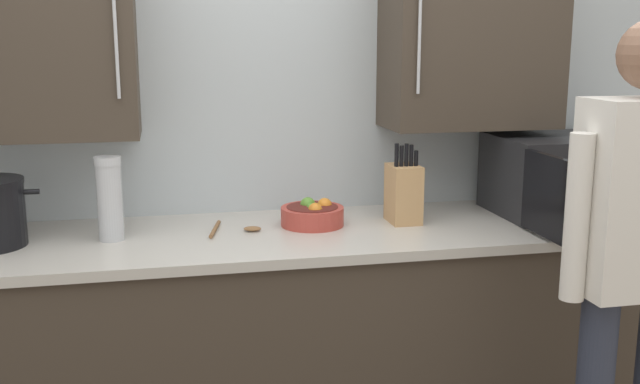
% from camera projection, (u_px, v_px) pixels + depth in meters
% --- Properties ---
extents(back_wall_tiled, '(4.03, 0.44, 2.73)m').
position_uv_depth(back_wall_tiled, '(262.00, 85.00, 2.89)').
color(back_wall_tiled, '#B2BCC1').
rests_on(back_wall_tiled, ground_plane).
extents(counter_unit, '(3.42, 0.70, 0.92)m').
position_uv_depth(counter_unit, '(278.00, 349.00, 2.76)').
color(counter_unit, '#3D3328').
rests_on(counter_unit, ground_plane).
extents(microwave_oven, '(0.61, 0.85, 0.31)m').
position_uv_depth(microwave_oven, '(564.00, 175.00, 2.91)').
color(microwave_oven, black).
rests_on(microwave_oven, counter_unit).
extents(knife_block, '(0.11, 0.15, 0.31)m').
position_uv_depth(knife_block, '(404.00, 193.00, 2.78)').
color(knife_block, tan).
rests_on(knife_block, counter_unit).
extents(wooden_spoon, '(0.20, 0.21, 0.02)m').
position_uv_depth(wooden_spoon, '(234.00, 229.00, 2.66)').
color(wooden_spoon, brown).
rests_on(wooden_spoon, counter_unit).
extents(fruit_bowl, '(0.24, 0.24, 0.10)m').
position_uv_depth(fruit_bowl, '(313.00, 214.00, 2.75)').
color(fruit_bowl, '#AD3D33').
rests_on(fruit_bowl, counter_unit).
extents(thermos_flask, '(0.09, 0.09, 0.29)m').
position_uv_depth(thermos_flask, '(110.00, 198.00, 2.52)').
color(thermos_flask, '#B7BABF').
rests_on(thermos_flask, counter_unit).
extents(person_figure, '(0.51, 0.58, 1.66)m').
position_uv_depth(person_figure, '(634.00, 251.00, 2.15)').
color(person_figure, '#282D3D').
rests_on(person_figure, ground_plane).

